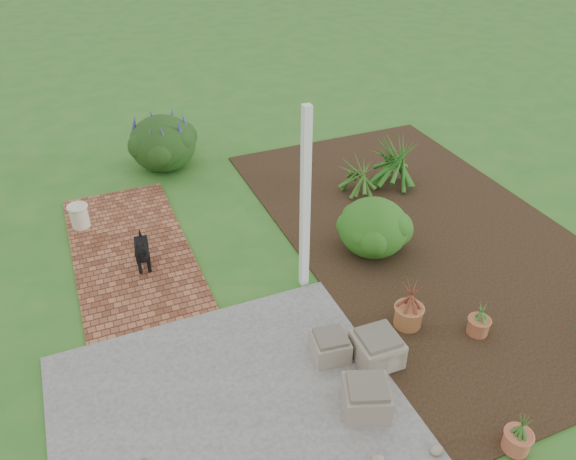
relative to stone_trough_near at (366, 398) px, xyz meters
name	(u,v)px	position (x,y,z in m)	size (l,w,h in m)	color
ground	(286,294)	(-0.04, 2.03, -0.19)	(80.00, 80.00, 0.00)	#296921
concrete_patio	(237,430)	(-1.29, 0.28, -0.17)	(3.50, 3.50, 0.04)	#5B5B59
brick_path	(131,249)	(-1.74, 3.78, -0.17)	(1.60, 3.50, 0.04)	brown
garden_bed	(425,231)	(2.46, 2.53, -0.18)	(4.00, 7.00, 0.03)	black
veranda_post	(305,203)	(0.26, 2.13, 1.06)	(0.10, 0.10, 2.50)	white
stone_trough_near	(366,398)	(0.00, 0.00, 0.00)	(0.46, 0.46, 0.31)	gray
stone_trough_mid	(377,349)	(0.44, 0.54, 0.01)	(0.48, 0.48, 0.32)	gray
stone_trough_far	(330,347)	(-0.01, 0.80, -0.02)	(0.39, 0.39, 0.26)	gray
black_dog	(142,250)	(-1.63, 3.22, 0.15)	(0.23, 0.60, 0.51)	black
cream_ceramic_urn	(79,216)	(-2.33, 4.65, 0.02)	(0.27, 0.27, 0.36)	beige
evergreen_shrub	(373,226)	(1.44, 2.40, 0.25)	(0.98, 0.98, 0.83)	#0B410F
agapanthus_clump_back	(394,159)	(2.71, 3.94, 0.33)	(1.11, 1.11, 1.00)	#163F12
agapanthus_clump_front	(356,174)	(2.01, 3.93, 0.21)	(0.84, 0.84, 0.75)	#0C4115
terracotta_pot_bronze	(408,316)	(1.08, 0.90, -0.03)	(0.33, 0.33, 0.27)	#A06236
terracotta_pot_small_left	(478,326)	(1.77, 0.46, -0.06)	(0.25, 0.25, 0.21)	#975433
terracotta_pot_small_right	(517,441)	(1.10, -0.95, -0.06)	(0.25, 0.25, 0.21)	#AF563B
purple_flowering_bush	(163,142)	(-0.70, 6.16, 0.31)	(1.17, 1.17, 1.00)	black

